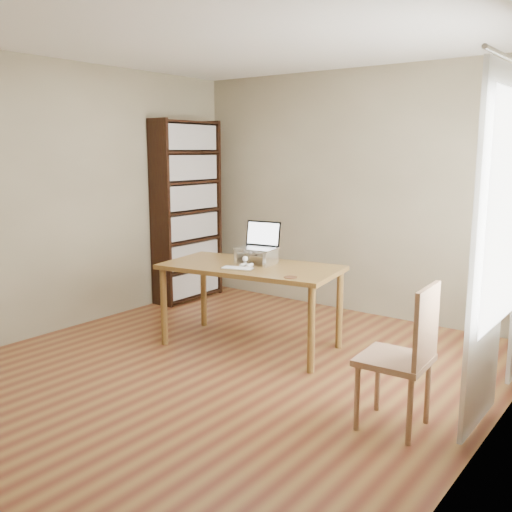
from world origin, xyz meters
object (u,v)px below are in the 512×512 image
at_px(cat, 257,255).
at_px(chair, 406,353).
at_px(bookshelf, 187,211).
at_px(desk, 251,275).
at_px(keyboard, 237,269).
at_px(laptop, 260,242).

distance_m(cat, chair, 1.94).
relative_size(bookshelf, cat, 4.26).
height_order(desk, cat, cat).
relative_size(bookshelf, chair, 2.20).
xyz_separation_m(keyboard, chair, (1.71, -0.45, -0.24)).
relative_size(laptop, chair, 0.39).
height_order(cat, chair, chair).
bearing_deg(keyboard, cat, 79.28).
bearing_deg(bookshelf, keyboard, -34.22).
xyz_separation_m(keyboard, cat, (-0.04, 0.33, 0.06)).
relative_size(desk, laptop, 4.47).
bearing_deg(bookshelf, chair, -25.16).
distance_m(bookshelf, cat, 1.83).
bearing_deg(cat, laptop, 54.82).
height_order(laptop, cat, laptop).
relative_size(keyboard, cat, 0.61).
bearing_deg(bookshelf, cat, -26.19).
bearing_deg(chair, laptop, 151.78).
bearing_deg(cat, desk, -95.47).
bearing_deg(laptop, chair, -34.30).
relative_size(bookshelf, desk, 1.26).
xyz_separation_m(bookshelf, desk, (1.64, -0.91, -0.39)).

